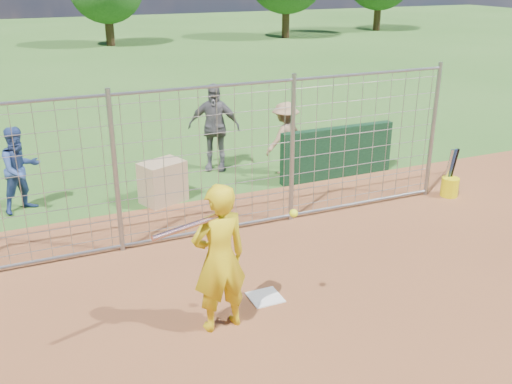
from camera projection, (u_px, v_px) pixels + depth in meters
name	position (u px, v px, depth m)	size (l,w,h in m)	color
ground	(259.00, 291.00, 7.95)	(100.00, 100.00, 0.00)	#2D591E
home_plate	(265.00, 297.00, 7.78)	(0.43, 0.43, 0.02)	silver
dugout_wall	(337.00, 152.00, 12.08)	(2.60, 0.20, 1.10)	#11381E
batter	(219.00, 259.00, 6.82)	(0.70, 0.46, 1.92)	gold
bystander_a	(20.00, 170.00, 10.32)	(0.77, 0.60, 1.59)	navy
bystander_b	(214.00, 127.00, 12.42)	(1.13, 0.47, 1.93)	#56575B
bystander_c	(285.00, 138.00, 12.23)	(1.02, 0.58, 1.57)	#967252
equipment_bin	(163.00, 182.00, 10.85)	(0.80, 0.55, 0.80)	tan
equipment_in_play	(214.00, 224.00, 6.42)	(1.82, 0.32, 0.16)	silver
bucket_with_bats	(450.00, 184.00, 11.17)	(0.34, 0.34, 0.97)	yellow
backstop_fence	(209.00, 163.00, 9.20)	(9.08, 0.08, 2.60)	gray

